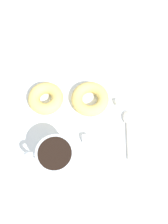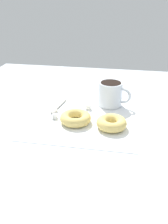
{
  "view_description": "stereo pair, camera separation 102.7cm",
  "coord_description": "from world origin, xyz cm",
  "px_view_note": "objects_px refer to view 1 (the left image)",
  "views": [
    {
      "loc": [
        -24.72,
        1.07,
        62.14
      ],
      "look_at": [
        0.61,
        -1.87,
        2.3
      ],
      "focal_mm": 40.0,
      "sensor_mm": 36.0,
      "label": 1
    },
    {
      "loc": [
        74.87,
        11.72,
        39.38
      ],
      "look_at": [
        0.61,
        -1.87,
        2.3
      ],
      "focal_mm": 40.0,
      "sensor_mm": 36.0,
      "label": 2
    }
  ],
  "objects_px": {
    "donut_far": "(46,98)",
    "spoon": "(127,123)",
    "sugar_cube": "(118,102)",
    "coffee_cup": "(56,157)",
    "sugar_cube_extra": "(86,139)",
    "donut_near_cup": "(90,99)"
  },
  "relations": [
    {
      "from": "spoon",
      "to": "sugar_cube_extra",
      "type": "distance_m",
      "value": 0.12
    },
    {
      "from": "donut_far",
      "to": "spoon",
      "type": "relative_size",
      "value": 0.73
    },
    {
      "from": "coffee_cup",
      "to": "spoon",
      "type": "height_order",
      "value": "coffee_cup"
    },
    {
      "from": "donut_far",
      "to": "spoon",
      "type": "height_order",
      "value": "donut_far"
    },
    {
      "from": "spoon",
      "to": "sugar_cube_extra",
      "type": "xyz_separation_m",
      "value": [
        -0.03,
        0.11,
        0.0
      ]
    },
    {
      "from": "donut_near_cup",
      "to": "donut_far",
      "type": "bearing_deg",
      "value": 82.8
    },
    {
      "from": "spoon",
      "to": "sugar_cube",
      "type": "relative_size",
      "value": 8.65
    },
    {
      "from": "sugar_cube",
      "to": "sugar_cube_extra",
      "type": "relative_size",
      "value": 0.88
    },
    {
      "from": "donut_near_cup",
      "to": "sugar_cube",
      "type": "bearing_deg",
      "value": -101.63
    },
    {
      "from": "donut_near_cup",
      "to": "coffee_cup",
      "type": "bearing_deg",
      "value": 147.2
    },
    {
      "from": "donut_far",
      "to": "spoon",
      "type": "distance_m",
      "value": 0.23
    },
    {
      "from": "sugar_cube",
      "to": "sugar_cube_extra",
      "type": "bearing_deg",
      "value": 132.64
    },
    {
      "from": "coffee_cup",
      "to": "donut_near_cup",
      "type": "height_order",
      "value": "coffee_cup"
    },
    {
      "from": "sugar_cube",
      "to": "sugar_cube_extra",
      "type": "height_order",
      "value": "sugar_cube_extra"
    },
    {
      "from": "sugar_cube",
      "to": "donut_far",
      "type": "bearing_deg",
      "value": 81.07
    },
    {
      "from": "coffee_cup",
      "to": "donut_far",
      "type": "xyz_separation_m",
      "value": [
        0.17,
        0.02,
        -0.03
      ]
    },
    {
      "from": "donut_far",
      "to": "sugar_cube",
      "type": "bearing_deg",
      "value": -98.93
    },
    {
      "from": "coffee_cup",
      "to": "donut_near_cup",
      "type": "distance_m",
      "value": 0.19
    },
    {
      "from": "sugar_cube_extra",
      "to": "sugar_cube",
      "type": "bearing_deg",
      "value": -47.36
    },
    {
      "from": "donut_near_cup",
      "to": "sugar_cube_extra",
      "type": "xyz_separation_m",
      "value": [
        -0.11,
        0.02,
        -0.01
      ]
    },
    {
      "from": "donut_far",
      "to": "sugar_cube",
      "type": "relative_size",
      "value": 6.29
    },
    {
      "from": "sugar_cube",
      "to": "coffee_cup",
      "type": "bearing_deg",
      "value": 128.61
    }
  ]
}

